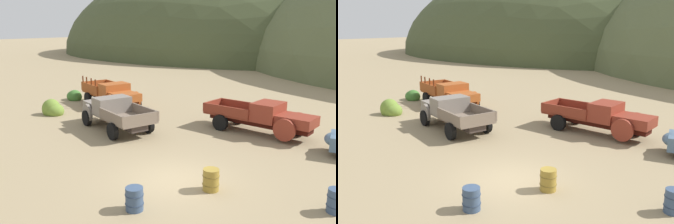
% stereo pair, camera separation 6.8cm
% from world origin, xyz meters
% --- Properties ---
extents(ground_plane, '(300.00, 300.00, 0.00)m').
position_xyz_m(ground_plane, '(0.00, 0.00, 0.00)').
color(ground_plane, '#998460').
extents(hill_center, '(80.27, 57.75, 38.98)m').
position_xyz_m(hill_center, '(-28.34, 62.07, 0.00)').
color(hill_center, '#424C2D').
rests_on(hill_center, ground).
extents(truck_oxide_orange, '(6.53, 4.11, 2.16)m').
position_xyz_m(truck_oxide_orange, '(-11.00, 8.32, 1.00)').
color(truck_oxide_orange, '#51220D').
rests_on(truck_oxide_orange, ground).
extents(truck_primer_gray, '(6.19, 4.06, 1.89)m').
position_xyz_m(truck_primer_gray, '(-7.32, 4.30, 0.99)').
color(truck_primer_gray, '#3D322D').
rests_on(truck_primer_gray, ground).
extents(truck_rust_red, '(6.58, 2.71, 1.89)m').
position_xyz_m(truck_rust_red, '(0.85, 8.24, 1.01)').
color(truck_rust_red, '#42140D').
rests_on(truck_rust_red, ground).
extents(oil_drum_by_truck, '(0.66, 0.66, 0.85)m').
position_xyz_m(oil_drum_by_truck, '(1.71, 0.06, 0.43)').
color(oil_drum_by_truck, olive).
rests_on(oil_drum_by_truck, ground).
extents(oil_drum_spare, '(0.65, 0.65, 0.82)m').
position_xyz_m(oil_drum_spare, '(0.30, -2.74, 0.41)').
color(oil_drum_spare, '#384C6B').
rests_on(oil_drum_spare, ground).
extents(oil_drum_foreground, '(0.60, 0.60, 0.84)m').
position_xyz_m(oil_drum_foreground, '(5.92, 0.96, 0.42)').
color(oil_drum_foreground, '#384C6B').
rests_on(oil_drum_foreground, ground).
extents(bush_between_trucks, '(1.50, 1.23, 1.10)m').
position_xyz_m(bush_between_trucks, '(-15.85, 8.62, 0.29)').
color(bush_between_trucks, '#3D702D').
rests_on(bush_between_trucks, ground).
extents(bush_front_left, '(1.66, 1.25, 1.43)m').
position_xyz_m(bush_front_left, '(-13.10, 4.25, 0.36)').
color(bush_front_left, olive).
rests_on(bush_front_left, ground).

